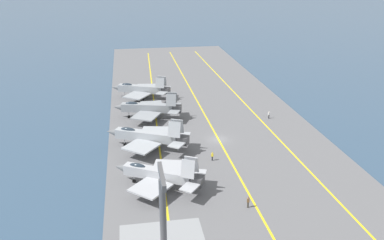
# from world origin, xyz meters

# --- Properties ---
(ground_plane) EXTENTS (2000.00, 2000.00, 0.00)m
(ground_plane) POSITION_xyz_m (0.00, 0.00, 0.00)
(ground_plane) COLOR #334C66
(carrier_deck) EXTENTS (194.94, 44.47, 0.40)m
(carrier_deck) POSITION_xyz_m (0.00, 0.00, 0.20)
(carrier_deck) COLOR slate
(carrier_deck) RESTS_ON ground
(deck_stripe_foul_line) EXTENTS (175.41, 4.24, 0.01)m
(deck_stripe_foul_line) POSITION_xyz_m (0.00, -12.23, 0.40)
(deck_stripe_foul_line) COLOR yellow
(deck_stripe_foul_line) RESTS_ON carrier_deck
(deck_stripe_centerline) EXTENTS (175.44, 0.36, 0.01)m
(deck_stripe_centerline) POSITION_xyz_m (0.00, 0.00, 0.40)
(deck_stripe_centerline) COLOR yellow
(deck_stripe_centerline) RESTS_ON carrier_deck
(deck_stripe_edge_line) EXTENTS (175.32, 7.19, 0.01)m
(deck_stripe_edge_line) POSITION_xyz_m (0.00, 12.23, 0.40)
(deck_stripe_edge_line) COLOR yellow
(deck_stripe_edge_line) RESTS_ON carrier_deck
(parked_jet_nearest) EXTENTS (12.82, 15.16, 6.09)m
(parked_jet_nearest) POSITION_xyz_m (-16.92, 13.59, 2.80)
(parked_jet_nearest) COLOR #A8AAAF
(parked_jet_nearest) RESTS_ON carrier_deck
(parked_jet_second) EXTENTS (13.33, 16.64, 6.51)m
(parked_jet_second) POSITION_xyz_m (-2.05, 14.45, 3.07)
(parked_jet_second) COLOR #9EA3A8
(parked_jet_second) RESTS_ON carrier_deck
(parked_jet_third) EXTENTS (13.54, 16.04, 6.29)m
(parked_jet_third) POSITION_xyz_m (14.56, 13.32, 2.97)
(parked_jet_third) COLOR gray
(parked_jet_third) RESTS_ON carrier_deck
(parked_jet_fourth) EXTENTS (14.03, 16.11, 6.24)m
(parked_jet_fourth) POSITION_xyz_m (29.64, 14.21, 3.01)
(parked_jet_fourth) COLOR #93999E
(parked_jet_fourth) RESTS_ON carrier_deck
(crew_white_vest) EXTENTS (0.32, 0.42, 1.73)m
(crew_white_vest) POSITION_xyz_m (9.90, -14.21, 1.35)
(crew_white_vest) COLOR #232328
(crew_white_vest) RESTS_ON carrier_deck
(crew_yellow_vest) EXTENTS (0.40, 0.46, 1.67)m
(crew_yellow_vest) POSITION_xyz_m (-8.97, 3.26, 1.32)
(crew_yellow_vest) COLOR #232328
(crew_yellow_vest) RESTS_ON carrier_deck
(crew_brown_vest) EXTENTS (0.32, 0.42, 1.83)m
(crew_brown_vest) POSITION_xyz_m (-24.80, 1.26, 1.41)
(crew_brown_vest) COLOR #383328
(crew_brown_vest) RESTS_ON carrier_deck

